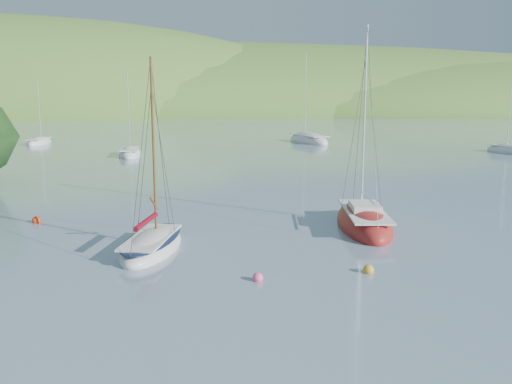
{
  "coord_description": "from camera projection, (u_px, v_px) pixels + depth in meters",
  "views": [
    {
      "loc": [
        -4.06,
        -21.09,
        7.63
      ],
      "look_at": [
        -0.15,
        8.0,
        2.24
      ],
      "focal_mm": 40.0,
      "sensor_mm": 36.0,
      "label": 1
    }
  ],
  "objects": [
    {
      "name": "daysailer_white",
      "position": [
        152.0,
        246.0,
        27.11
      ],
      "size": [
        3.82,
        6.68,
        9.7
      ],
      "rotation": [
        0.0,
        0.0,
        -0.25
      ],
      "color": "silver",
      "rests_on": "ground"
    },
    {
      "name": "distant_sloop_c",
      "position": [
        39.0,
        143.0,
        78.06
      ],
      "size": [
        3.21,
        6.7,
        9.19
      ],
      "rotation": [
        0.0,
        0.0,
        -0.15
      ],
      "color": "silver",
      "rests_on": "ground"
    },
    {
      "name": "distant_sloop_d",
      "position": [
        512.0,
        152.0,
        67.08
      ],
      "size": [
        4.61,
        7.53,
        10.15
      ],
      "rotation": [
        0.0,
        0.0,
        0.32
      ],
      "color": "silver",
      "rests_on": "ground"
    },
    {
      "name": "ground",
      "position": [
        287.0,
        284.0,
        22.47
      ],
      "size": [
        700.0,
        700.0,
        0.0
      ],
      "primitive_type": "plane",
      "color": "#768CA4",
      "rests_on": "ground"
    },
    {
      "name": "distant_sloop_a",
      "position": [
        130.0,
        154.0,
        64.53
      ],
      "size": [
        2.74,
        7.18,
        10.14
      ],
      "rotation": [
        0.0,
        0.0,
        0.03
      ],
      "color": "silver",
      "rests_on": "ground"
    },
    {
      "name": "shoreline_hills",
      "position": [
        162.0,
        111.0,
        189.29
      ],
      "size": [
        690.0,
        135.0,
        56.0
      ],
      "color": "#386627",
      "rests_on": "ground"
    },
    {
      "name": "distant_sloop_b",
      "position": [
        309.0,
        141.0,
        80.11
      ],
      "size": [
        5.59,
        9.95,
        13.43
      ],
      "rotation": [
        0.0,
        0.0,
        0.26
      ],
      "color": "silver",
      "rests_on": "ground"
    },
    {
      "name": "sloop_red",
      "position": [
        364.0,
        223.0,
        31.53
      ],
      "size": [
        3.91,
        8.36,
        11.9
      ],
      "rotation": [
        0.0,
        0.0,
        -0.15
      ],
      "color": "maroon",
      "rests_on": "ground"
    },
    {
      "name": "mooring_buoys",
      "position": [
        180.0,
        247.0,
        27.17
      ],
      "size": [
        16.43,
        12.07,
        0.5
      ],
      "color": "gold",
      "rests_on": "ground"
    }
  ]
}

